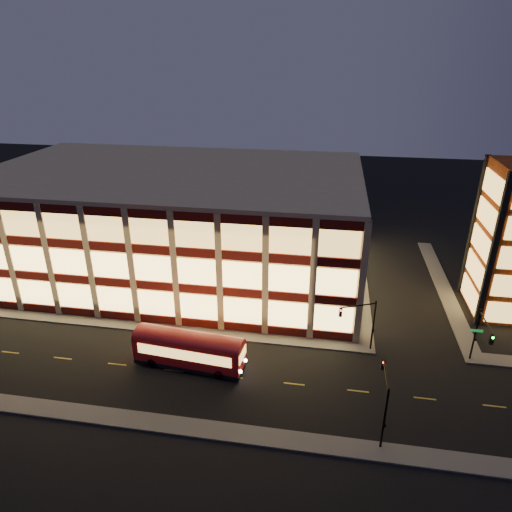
# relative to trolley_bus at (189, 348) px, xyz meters

# --- Properties ---
(ground) EXTENTS (200.00, 200.00, 0.00)m
(ground) POSITION_rel_trolley_bus_xyz_m (-5.36, 4.86, -2.08)
(ground) COLOR black
(ground) RESTS_ON ground
(sidewalk_office_south) EXTENTS (54.00, 2.00, 0.15)m
(sidewalk_office_south) POSITION_rel_trolley_bus_xyz_m (-8.36, 5.86, -2.00)
(sidewalk_office_south) COLOR #514F4C
(sidewalk_office_south) RESTS_ON ground
(sidewalk_office_east) EXTENTS (2.00, 30.00, 0.15)m
(sidewalk_office_east) POSITION_rel_trolley_bus_xyz_m (17.64, 21.86, -2.00)
(sidewalk_office_east) COLOR #514F4C
(sidewalk_office_east) RESTS_ON ground
(sidewalk_tower_west) EXTENTS (2.00, 30.00, 0.15)m
(sidewalk_tower_west) POSITION_rel_trolley_bus_xyz_m (28.64, 21.86, -2.00)
(sidewalk_tower_west) COLOR #514F4C
(sidewalk_tower_west) RESTS_ON ground
(sidewalk_near) EXTENTS (100.00, 2.00, 0.15)m
(sidewalk_near) POSITION_rel_trolley_bus_xyz_m (-5.36, -8.14, -2.00)
(sidewalk_near) COLOR #514F4C
(sidewalk_near) RESTS_ON ground
(office_building) EXTENTS (50.45, 30.45, 14.50)m
(office_building) POSITION_rel_trolley_bus_xyz_m (-8.28, 21.77, 5.17)
(office_building) COLOR tan
(office_building) RESTS_ON ground
(traffic_signal_far) EXTENTS (3.79, 1.87, 6.00)m
(traffic_signal_far) POSITION_rel_trolley_bus_xyz_m (16.85, 5.10, 2.04)
(traffic_signal_far) COLOR black
(traffic_signal_far) RESTS_ON ground
(traffic_signal_right) EXTENTS (1.20, 4.37, 6.00)m
(traffic_signal_right) POSITION_rel_trolley_bus_xyz_m (28.14, 4.24, 2.03)
(traffic_signal_right) COLOR black
(traffic_signal_right) RESTS_ON ground
(traffic_signal_near) EXTENTS (0.32, 4.45, 6.00)m
(traffic_signal_near) POSITION_rel_trolley_bus_xyz_m (18.14, -6.17, 2.05)
(traffic_signal_near) COLOR black
(traffic_signal_near) RESTS_ON ground
(trolley_bus) EXTENTS (11.26, 3.77, 3.74)m
(trolley_bus) POSITION_rel_trolley_bus_xyz_m (0.00, 0.00, 0.00)
(trolley_bus) COLOR #A0080C
(trolley_bus) RESTS_ON ground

